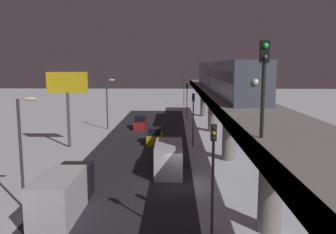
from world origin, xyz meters
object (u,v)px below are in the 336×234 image
Objects in this scene: traffic_light_near at (213,163)px; commercial_billboard at (67,90)px; rail_signal at (264,72)px; delivery_van at (169,156)px; sedan_yellow at (155,137)px; sedan_red at (140,123)px; subway_train at (221,76)px; traffic_light_far at (187,96)px; traffic_light_distant at (184,88)px; box_truck at (64,192)px; traffic_light_mid at (193,112)px.

commercial_billboard is at bearing -55.65° from traffic_light_near.
delivery_van is (4.17, -17.11, -8.03)m from rail_signal.
sedan_red is at bearing 104.97° from sedan_yellow.
traffic_light_near is at bearing 81.80° from subway_train.
traffic_light_near is at bearing 102.29° from sedan_red.
traffic_light_far is 21.96m from traffic_light_distant.
traffic_light_distant reaches higher than sedan_yellow.
delivery_van is at bearing 85.11° from traffic_light_far.
commercial_billboard is at bearing -166.33° from sedan_yellow.
traffic_light_distant is (-4.70, -41.95, 3.40)m from sedan_yellow.
traffic_light_distant is at bearing -90.00° from traffic_light_far.
subway_train is at bearing -121.88° from box_truck.
traffic_light_near reaches higher than box_truck.
sedan_yellow is 24.63m from traffic_light_near.
subway_train reaches higher than traffic_light_far.
sedan_red is 12.59m from traffic_light_far.
box_truck is 1.16× the size of traffic_light_mid.
delivery_van is 53.67m from traffic_light_distant.
subway_train is 17.14m from sedan_red.
subway_train is 18.29m from commercial_billboard.
sedan_yellow is at bearing 76.77° from traffic_light_far.
rail_signal is 48.97m from traffic_light_far.
traffic_light_near and traffic_light_far have the same top height.
rail_signal is 0.54× the size of box_truck.
sedan_yellow is at bearing -78.89° from traffic_light_near.
traffic_light_far is 0.72× the size of commercial_billboard.
delivery_van is 10.37m from traffic_light_mid.
traffic_light_far reaches higher than box_truck.
subway_train reaches higher than traffic_light_near.
traffic_light_mid reaches higher than box_truck.
traffic_light_near is at bearing 90.00° from traffic_light_far.
subway_train reaches higher than commercial_billboard.
sedan_red is at bearing -58.93° from traffic_light_mid.
sedan_red is 32.54m from traffic_light_distant.
traffic_light_near and traffic_light_distant have the same top height.
traffic_light_distant is (-7.50, -31.48, 3.41)m from sedan_red.
sedan_red is (8.97, -39.16, -8.59)m from rail_signal.
sedan_yellow is at bearing 104.97° from sedan_red.
commercial_billboard is (5.20, -18.63, 5.48)m from box_truck.
traffic_light_near is at bearing 163.15° from box_truck.
sedan_yellow is 0.67× the size of traffic_light_near.
subway_train is 5.68m from traffic_light_mid.
delivery_van is 1.16× the size of traffic_light_near.
delivery_van is at bearing 61.52° from subway_train.
rail_signal reaches higher than traffic_light_mid.
traffic_light_mid is 0.72× the size of commercial_billboard.
traffic_light_mid is at bearing -90.00° from traffic_light_near.
rail_signal is 7.18m from traffic_light_near.
box_truck is at bearing 105.59° from commercial_billboard.
delivery_van is at bearing 87.11° from traffic_light_distant.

